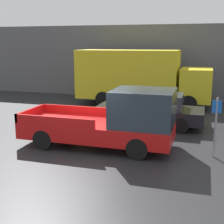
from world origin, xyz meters
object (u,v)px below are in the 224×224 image
object	(u,v)px
car	(150,109)
delivery_truck	(138,76)
pickup_truck	(114,121)
newspaper_box	(101,88)
parking_sign	(216,124)

from	to	relation	value
car	delivery_truck	bearing A→B (deg)	108.67
pickup_truck	newspaper_box	bearing A→B (deg)	110.95
delivery_truck	parking_sign	distance (m)	9.09
car	delivery_truck	world-z (taller)	delivery_truck
pickup_truck	car	xyz separation A→B (m)	(0.72, 3.42, -0.23)
pickup_truck	delivery_truck	xyz separation A→B (m)	(-0.83, 8.01, 0.78)
car	newspaper_box	world-z (taller)	car
car	newspaper_box	bearing A→B (deg)	124.09
newspaper_box	parking_sign	bearing A→B (deg)	-54.36
delivery_truck	parking_sign	bearing A→B (deg)	-61.88
pickup_truck	parking_sign	xyz separation A→B (m)	(3.44, 0.01, 0.16)
car	delivery_truck	xyz separation A→B (m)	(-1.55, 4.58, 1.01)
newspaper_box	pickup_truck	bearing A→B (deg)	-69.05
parking_sign	newspaper_box	xyz separation A→B (m)	(-7.39, 10.31, -0.58)
pickup_truck	delivery_truck	size ratio (longest dim) A/B	0.70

